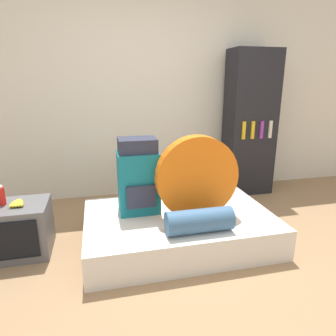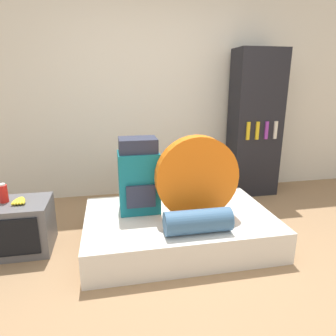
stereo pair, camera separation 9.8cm
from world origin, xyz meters
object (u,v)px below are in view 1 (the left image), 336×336
object	(u,v)px
tent_bag	(197,177)
canister	(1,196)
sleeping_roll	(199,221)
television	(14,230)
bookshelf	(250,124)
backpack	(138,177)

from	to	relation	value
tent_bag	canister	bearing A→B (deg)	171.46
sleeping_roll	television	distance (m)	1.61
sleeping_roll	bookshelf	distance (m)	1.98
tent_bag	bookshelf	distance (m)	1.65
tent_bag	canister	size ratio (longest dim) A/B	4.38
sleeping_roll	canister	distance (m)	1.69
canister	bookshelf	world-z (taller)	bookshelf
sleeping_roll	canister	xyz separation A→B (m)	(-1.59, 0.55, 0.15)
tent_bag	bookshelf	world-z (taller)	bookshelf
sleeping_roll	bookshelf	xyz separation A→B (m)	(1.19, 1.48, 0.55)
bookshelf	tent_bag	bearing A→B (deg)	-133.61
tent_bag	bookshelf	size ratio (longest dim) A/B	0.40
backpack	canister	distance (m)	1.18
tent_bag	canister	distance (m)	1.69
canister	bookshelf	size ratio (longest dim) A/B	0.09
backpack	tent_bag	distance (m)	0.54
tent_bag	canister	world-z (taller)	tent_bag
television	canister	xyz separation A→B (m)	(-0.07, 0.04, 0.31)
television	canister	world-z (taller)	canister
sleeping_roll	television	size ratio (longest dim) A/B	0.91
backpack	sleeping_roll	size ratio (longest dim) A/B	1.27
backpack	television	size ratio (longest dim) A/B	1.16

